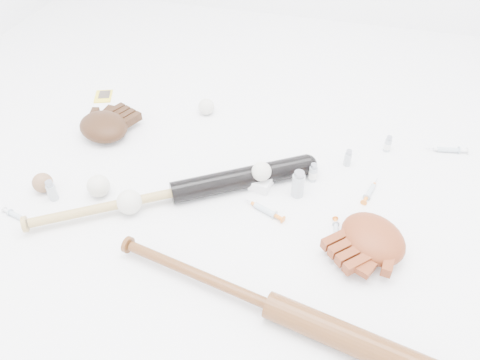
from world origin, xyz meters
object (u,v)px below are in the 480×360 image
(bat_wood, at_px, (271,306))
(pedestal, at_px, (261,183))
(glove_dark, at_px, (103,126))
(bat_dark, at_px, (175,192))

(bat_wood, xyz_separation_m, pedestal, (-0.14, 0.46, -0.02))
(glove_dark, distance_m, pedestal, 0.66)
(bat_wood, relative_size, glove_dark, 4.08)
(glove_dark, height_order, pedestal, glove_dark)
(bat_dark, distance_m, pedestal, 0.29)
(bat_wood, distance_m, glove_dark, 0.98)
(bat_dark, relative_size, pedestal, 14.46)
(bat_wood, bearing_deg, pedestal, 117.71)
(bat_dark, relative_size, glove_dark, 4.14)
(pedestal, bearing_deg, glove_dark, 169.03)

